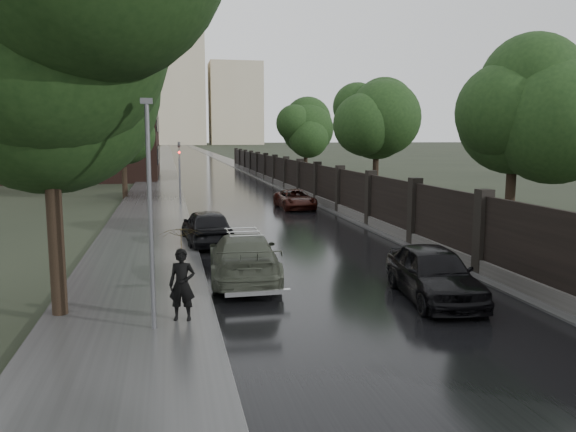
# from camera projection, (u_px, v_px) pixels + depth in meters

# --- Properties ---
(ground) EXTENTS (800.00, 800.00, 0.00)m
(ground) POSITION_uv_depth(u_px,v_px,m) (412.00, 341.00, 11.98)
(ground) COLOR black
(ground) RESTS_ON ground
(road) EXTENTS (8.00, 420.00, 0.02)m
(road) POSITION_uv_depth(u_px,v_px,m) (182.00, 149.00, 195.95)
(road) COLOR black
(road) RESTS_ON ground
(sidewalk_left) EXTENTS (4.00, 420.00, 0.16)m
(sidewalk_left) POSITION_uv_depth(u_px,v_px,m) (165.00, 149.00, 194.69)
(sidewalk_left) COLOR #2D2D2D
(sidewalk_left) RESTS_ON ground
(verge_right) EXTENTS (3.00, 420.00, 0.08)m
(verge_right) POSITION_uv_depth(u_px,v_px,m) (198.00, 149.00, 197.08)
(verge_right) COLOR #2D2D2D
(verge_right) RESTS_ON ground
(fence_right) EXTENTS (0.45, 75.72, 2.70)m
(fence_right) POSITION_uv_depth(u_px,v_px,m) (294.00, 179.00, 43.79)
(fence_right) COLOR #383533
(fence_right) RESTS_ON ground
(tree_left_near) EXTENTS (5.44, 5.44, 9.16)m
(tree_left_near) POSITION_uv_depth(u_px,v_px,m) (44.00, 41.00, 12.41)
(tree_left_near) COLOR black
(tree_left_near) RESTS_ON ground
(tree_left_far) EXTENTS (4.25, 4.25, 7.39)m
(tree_left_far) POSITION_uv_depth(u_px,v_px,m) (122.00, 123.00, 38.64)
(tree_left_far) COLOR black
(tree_left_far) RESTS_ON ground
(tree_right_a) EXTENTS (4.08, 4.08, 7.01)m
(tree_right_a) POSITION_uv_depth(u_px,v_px,m) (514.00, 119.00, 20.58)
(tree_right_a) COLOR black
(tree_right_a) RESTS_ON ground
(tree_right_b) EXTENTS (4.08, 4.08, 7.01)m
(tree_right_b) POSITION_uv_depth(u_px,v_px,m) (377.00, 126.00, 34.14)
(tree_right_b) COLOR black
(tree_right_b) RESTS_ON ground
(tree_right_c) EXTENTS (4.08, 4.08, 7.01)m
(tree_right_c) POSITION_uv_depth(u_px,v_px,m) (306.00, 130.00, 51.57)
(tree_right_c) COLOR black
(tree_right_c) RESTS_ON ground
(lamp_post) EXTENTS (0.25, 0.12, 5.11)m
(lamp_post) POSITION_uv_depth(u_px,v_px,m) (150.00, 215.00, 11.94)
(lamp_post) COLOR #59595E
(lamp_post) RESTS_ON ground
(traffic_light) EXTENTS (0.16, 0.32, 4.00)m
(traffic_light) POSITION_uv_depth(u_px,v_px,m) (180.00, 168.00, 34.95)
(traffic_light) COLOR #59595E
(traffic_light) RESTS_ON ground
(brick_building) EXTENTS (24.00, 18.00, 20.00)m
(brick_building) POSITION_uv_depth(u_px,v_px,m) (35.00, 80.00, 57.20)
(brick_building) COLOR black
(brick_building) RESTS_ON ground
(stalinist_tower) EXTENTS (92.00, 30.00, 159.00)m
(stalinist_tower) POSITION_uv_depth(u_px,v_px,m) (175.00, 72.00, 297.07)
(stalinist_tower) COLOR tan
(stalinist_tower) RESTS_ON ground
(volga_sedan) EXTENTS (2.35, 5.09, 1.44)m
(volga_sedan) POSITION_uv_depth(u_px,v_px,m) (244.00, 257.00, 16.93)
(volga_sedan) COLOR #3E4436
(volga_sedan) RESTS_ON ground
(hatchback_left) EXTENTS (2.03, 4.42, 1.47)m
(hatchback_left) POSITION_uv_depth(u_px,v_px,m) (207.00, 227.00, 22.51)
(hatchback_left) COLOR black
(hatchback_left) RESTS_ON ground
(car_right_near) EXTENTS (2.17, 4.43, 1.46)m
(car_right_near) POSITION_uv_depth(u_px,v_px,m) (434.00, 273.00, 14.89)
(car_right_near) COLOR black
(car_right_near) RESTS_ON ground
(car_right_far) EXTENTS (2.06, 4.24, 1.16)m
(car_right_far) POSITION_uv_depth(u_px,v_px,m) (295.00, 199.00, 33.77)
(car_right_far) COLOR black
(car_right_far) RESTS_ON ground
(pedestrian_umbrella) EXTENTS (1.17, 1.18, 2.59)m
(pedestrian_umbrella) POSITION_uv_depth(u_px,v_px,m) (181.00, 246.00, 12.61)
(pedestrian_umbrella) COLOR black
(pedestrian_umbrella) RESTS_ON sidewalk_left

